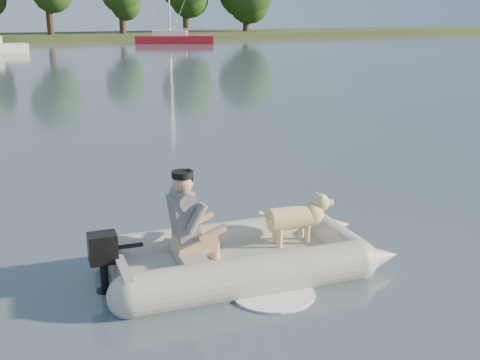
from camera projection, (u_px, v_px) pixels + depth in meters
name	position (u px, v px, depth m)	size (l,w,h in m)	color
water	(264.00, 269.00, 7.88)	(160.00, 160.00, 0.00)	slate
shore_bank	(13.00, 38.00, 62.72)	(160.00, 12.00, 0.70)	#47512D
dinghy	(244.00, 224.00, 7.69)	(4.77, 3.00, 1.48)	#9D9D98
man	(185.00, 214.00, 7.44)	(0.78, 0.67, 1.16)	slate
dog	(291.00, 222.00, 7.99)	(1.00, 0.36, 0.67)	tan
outboard_motor	(104.00, 265.00, 7.18)	(0.45, 0.31, 0.85)	black
sailboat	(174.00, 39.00, 57.41)	(7.68, 4.65, 10.13)	red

